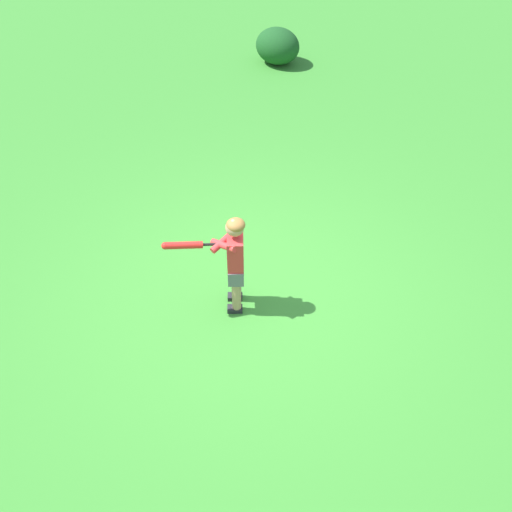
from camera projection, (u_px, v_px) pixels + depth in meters
ground_plane at (250, 293)px, 5.94m from camera, size 40.00×40.00×0.00m
child_batter at (232, 256)px, 5.38m from camera, size 0.59×0.67×1.08m
shrub_left_background at (278, 46)px, 10.10m from camera, size 0.82×0.68×0.62m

